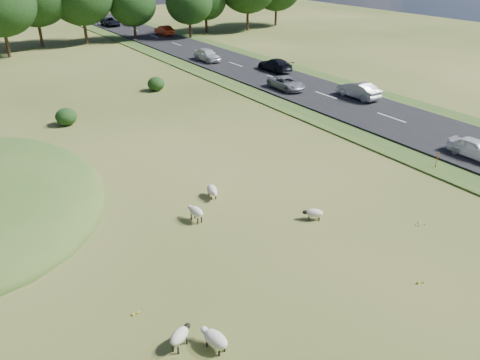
% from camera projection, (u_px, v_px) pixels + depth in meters
% --- Properties ---
extents(ground, '(160.00, 160.00, 0.00)m').
position_uv_depth(ground, '(112.00, 125.00, 38.49)').
color(ground, '#3A4E18').
rests_on(ground, ground).
extents(road, '(8.00, 150.00, 0.25)m').
position_uv_depth(road, '(245.00, 68.00, 55.80)').
color(road, black).
rests_on(road, ground).
extents(treeline, '(96.28, 14.66, 11.70)m').
position_uv_depth(treeline, '(4.00, 3.00, 61.42)').
color(treeline, black).
rests_on(treeline, ground).
extents(shrubs, '(25.68, 11.31, 1.53)m').
position_uv_depth(shrubs, '(25.00, 104.00, 41.10)').
color(shrubs, black).
rests_on(shrubs, ground).
extents(marker_post, '(0.06, 0.06, 1.20)m').
position_uv_depth(marker_post, '(437.00, 161.00, 30.57)').
color(marker_post, '#D8590C').
rests_on(marker_post, ground).
extents(sheep_0, '(1.15, 0.87, 0.81)m').
position_uv_depth(sheep_0, '(180.00, 335.00, 16.85)').
color(sheep_0, beige).
rests_on(sheep_0, ground).
extents(sheep_1, '(0.82, 1.37, 0.76)m').
position_uv_depth(sheep_1, '(215.00, 338.00, 16.84)').
color(sheep_1, beige).
rests_on(sheep_1, ground).
extents(sheep_2, '(1.09, 0.95, 0.64)m').
position_uv_depth(sheep_2, '(314.00, 213.00, 24.92)').
color(sheep_2, beige).
rests_on(sheep_2, ground).
extents(sheep_3, '(0.65, 1.22, 0.86)m').
position_uv_depth(sheep_3, '(196.00, 211.00, 24.69)').
color(sheep_3, beige).
rests_on(sheep_3, ground).
extents(sheep_4, '(0.79, 1.32, 0.73)m').
position_uv_depth(sheep_4, '(212.00, 190.00, 27.12)').
color(sheep_4, beige).
rests_on(sheep_4, ground).
extents(car_0, '(1.93, 4.75, 1.38)m').
position_uv_depth(car_0, '(133.00, 21.00, 85.75)').
color(car_0, white).
rests_on(car_0, road).
extents(car_1, '(1.98, 4.87, 1.41)m').
position_uv_depth(car_1, '(275.00, 65.00, 53.85)').
color(car_1, black).
rests_on(car_1, road).
extents(car_2, '(1.82, 4.51, 1.54)m').
position_uv_depth(car_2, '(207.00, 55.00, 58.62)').
color(car_2, silver).
rests_on(car_2, road).
extents(car_3, '(1.59, 4.56, 1.50)m').
position_uv_depth(car_3, '(164.00, 30.00, 75.79)').
color(car_3, '#9B2710').
rests_on(car_3, road).
extents(car_4, '(1.51, 3.74, 1.28)m').
position_uv_depth(car_4, '(475.00, 148.00, 31.69)').
color(car_4, white).
rests_on(car_4, road).
extents(car_5, '(2.03, 4.40, 1.22)m').
position_uv_depth(car_5, '(286.00, 83.00, 46.91)').
color(car_5, '#97989E').
rests_on(car_5, road).
extents(car_6, '(2.34, 5.08, 1.41)m').
position_uv_depth(car_6, '(110.00, 22.00, 84.74)').
color(car_6, black).
rests_on(car_6, road).
extents(car_7, '(1.56, 4.47, 1.47)m').
position_uv_depth(car_7, '(359.00, 90.00, 44.17)').
color(car_7, '#9EA0A5').
rests_on(car_7, road).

